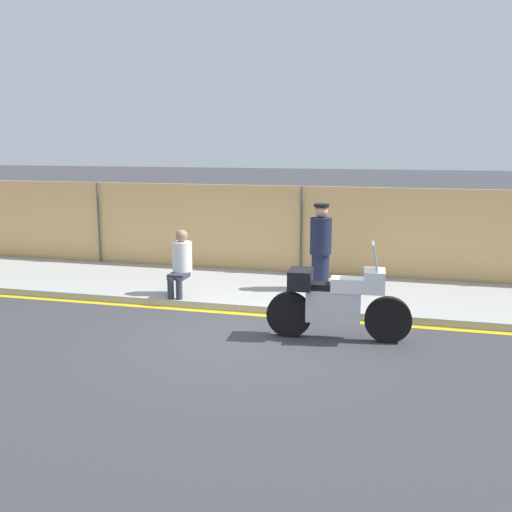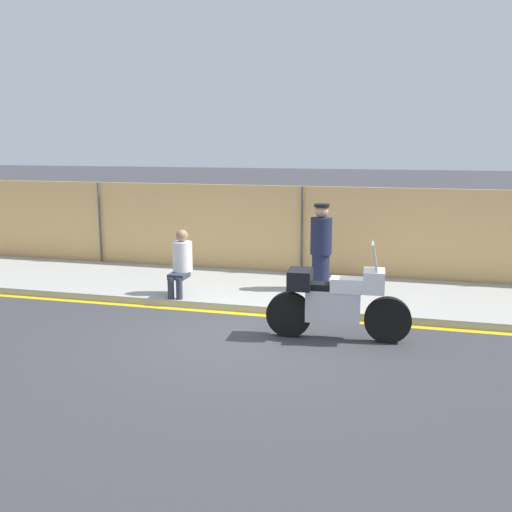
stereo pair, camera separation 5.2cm
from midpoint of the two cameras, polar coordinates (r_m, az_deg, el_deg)
ground_plane at (r=9.52m, az=-0.77°, el=-7.87°), size 120.00×120.00×0.00m
sidewalk at (r=12.20m, az=2.86°, el=-3.35°), size 37.36×2.99×0.13m
curb_paint_stripe at (r=10.72m, az=1.10°, el=-5.69°), size 37.36×0.18×0.01m
storefront_fence at (r=13.54m, az=4.28°, el=2.26°), size 35.50×0.17×2.08m
motorcycle at (r=9.41m, az=7.57°, el=-4.19°), size 2.26×0.59×1.55m
officer_standing at (r=11.95m, az=6.05°, el=0.92°), size 0.43×0.43×1.72m
person_seated_on_curb at (r=11.59m, az=-7.28°, el=-0.32°), size 0.38×0.66×1.27m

